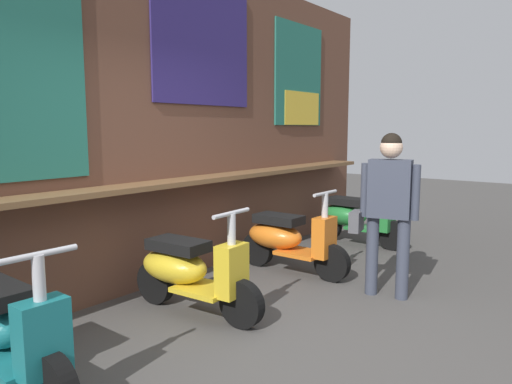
{
  "coord_description": "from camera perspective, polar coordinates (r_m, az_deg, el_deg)",
  "views": [
    {
      "loc": [
        -2.87,
        -1.91,
        1.64
      ],
      "look_at": [
        1.2,
        1.24,
        0.95
      ],
      "focal_mm": 33.57,
      "sensor_mm": 36.0,
      "label": 1
    }
  ],
  "objects": [
    {
      "name": "market_stall_facade",
      "position": [
        4.86,
        -16.22,
        8.35
      ],
      "size": [
        9.23,
        0.61,
        3.45
      ],
      "color": "brown",
      "rests_on": "ground_plane"
    },
    {
      "name": "scooter_orange",
      "position": [
        5.49,
        3.72,
        -5.55
      ],
      "size": [
        0.46,
        1.4,
        0.97
      ],
      "rotation": [
        0.0,
        0.0,
        -1.56
      ],
      "color": "orange",
      "rests_on": "ground_plane"
    },
    {
      "name": "scooter_yellow",
      "position": [
        4.33,
        -8.04,
        -9.21
      ],
      "size": [
        0.48,
        1.4,
        0.97
      ],
      "rotation": [
        0.0,
        0.0,
        -1.51
      ],
      "color": "gold",
      "rests_on": "ground_plane"
    },
    {
      "name": "shopper_with_handbag",
      "position": [
        4.75,
        15.4,
        -0.88
      ],
      "size": [
        0.37,
        0.64,
        1.59
      ],
      "rotation": [
        0.0,
        0.0,
        3.38
      ],
      "color": "#383D4C",
      "rests_on": "ground_plane"
    },
    {
      "name": "ground_plane",
      "position": [
        3.81,
        3.92,
        -17.84
      ],
      "size": [
        25.85,
        25.85,
        0.0
      ],
      "primitive_type": "plane",
      "color": "#474442"
    },
    {
      "name": "scooter_teal",
      "position": [
        3.49,
        -27.74,
        -14.29
      ],
      "size": [
        0.46,
        1.4,
        0.97
      ],
      "rotation": [
        0.0,
        0.0,
        -1.59
      ],
      "color": "#197075",
      "rests_on": "ground_plane"
    },
    {
      "name": "scooter_green",
      "position": [
        6.95,
        11.64,
        -2.91
      ],
      "size": [
        0.46,
        1.4,
        0.97
      ],
      "rotation": [
        0.0,
        0.0,
        -1.6
      ],
      "color": "#237533",
      "rests_on": "ground_plane"
    }
  ]
}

